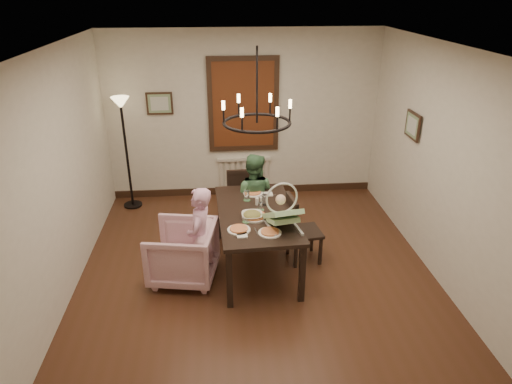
{
  "coord_description": "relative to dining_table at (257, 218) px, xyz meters",
  "views": [
    {
      "loc": [
        -0.44,
        -4.89,
        3.41
      ],
      "look_at": [
        0.01,
        0.23,
        1.05
      ],
      "focal_mm": 32.0,
      "sensor_mm": 36.0,
      "label": 1
    }
  ],
  "objects": [
    {
      "name": "room_shell",
      "position": [
        -0.02,
        0.19,
        0.69
      ],
      "size": [
        4.51,
        5.0,
        2.81
      ],
      "color": "#472718",
      "rests_on": "ground"
    },
    {
      "name": "dining_table",
      "position": [
        0.0,
        0.0,
        0.0
      ],
      "size": [
        1.03,
        1.74,
        0.8
      ],
      "rotation": [
        0.0,
        0.0,
        0.04
      ],
      "color": "black",
      "rests_on": "room_shell"
    },
    {
      "name": "chair_far",
      "position": [
        -0.14,
        1.0,
        -0.26
      ],
      "size": [
        0.41,
        0.41,
        0.9
      ],
      "primitive_type": null,
      "rotation": [
        0.0,
        0.0,
        0.04
      ],
      "color": "black",
      "rests_on": "room_shell"
    },
    {
      "name": "chair_right",
      "position": [
        0.64,
        0.11,
        -0.24
      ],
      "size": [
        0.47,
        0.47,
        0.95
      ],
      "primitive_type": null,
      "rotation": [
        0.0,
        0.0,
        1.71
      ],
      "color": "black",
      "rests_on": "room_shell"
    },
    {
      "name": "armchair",
      "position": [
        -0.94,
        -0.18,
        -0.35
      ],
      "size": [
        0.93,
        0.91,
        0.73
      ],
      "primitive_type": "imported",
      "rotation": [
        0.0,
        0.0,
        -1.75
      ],
      "color": "#E1ACC4",
      "rests_on": "room_shell"
    },
    {
      "name": "elderly_woman",
      "position": [
        -0.71,
        -0.34,
        -0.17
      ],
      "size": [
        0.34,
        0.44,
        1.07
      ],
      "primitive_type": "imported",
      "rotation": [
        0.0,
        0.0,
        -1.79
      ],
      "color": "#D898BA",
      "rests_on": "room_shell"
    },
    {
      "name": "seated_man",
      "position": [
        0.01,
        0.74,
        -0.17
      ],
      "size": [
        0.62,
        0.54,
        1.08
      ],
      "primitive_type": "imported",
      "rotation": [
        0.0,
        0.0,
        2.87
      ],
      "color": "#416E47",
      "rests_on": "room_shell"
    },
    {
      "name": "baby_bouncer",
      "position": [
        0.26,
        -0.39,
        0.27
      ],
      "size": [
        0.51,
        0.64,
        0.37
      ],
      "primitive_type": null,
      "rotation": [
        0.0,
        0.0,
        0.2
      ],
      "color": "#A3D392",
      "rests_on": "dining_table"
    },
    {
      "name": "salad_bowl",
      "position": [
        -0.07,
        -0.16,
        0.12
      ],
      "size": [
        0.31,
        0.31,
        0.08
      ],
      "primitive_type": "imported",
      "color": "white",
      "rests_on": "dining_table"
    },
    {
      "name": "pizza_platter",
      "position": [
        -0.04,
        -0.15,
        0.11
      ],
      "size": [
        0.31,
        0.31,
        0.04
      ],
      "primitive_type": "cylinder",
      "color": "tan",
      "rests_on": "dining_table"
    },
    {
      "name": "drinking_glass",
      "position": [
        0.05,
        -0.01,
        0.15
      ],
      "size": [
        0.06,
        0.06,
        0.12
      ],
      "primitive_type": "cylinder",
      "color": "silver",
      "rests_on": "dining_table"
    },
    {
      "name": "window_blinds",
      "position": [
        -0.02,
        2.28,
        0.89
      ],
      "size": [
        1.0,
        0.03,
        1.4
      ],
      "primitive_type": "cube",
      "color": "#562411",
      "rests_on": "room_shell"
    },
    {
      "name": "radiator",
      "position": [
        -0.02,
        2.3,
        -0.36
      ],
      "size": [
        0.92,
        0.12,
        0.62
      ],
      "primitive_type": null,
      "color": "silver",
      "rests_on": "room_shell"
    },
    {
      "name": "picture_back",
      "position": [
        -1.37,
        2.29,
        0.94
      ],
      "size": [
        0.42,
        0.03,
        0.36
      ],
      "primitive_type": "cube",
      "color": "black",
      "rests_on": "room_shell"
    },
    {
      "name": "picture_right",
      "position": [
        2.19,
        0.72,
        0.94
      ],
      "size": [
        0.03,
        0.42,
        0.36
      ],
      "primitive_type": "cube",
      "rotation": [
        0.0,
        0.0,
        1.57
      ],
      "color": "black",
      "rests_on": "room_shell"
    },
    {
      "name": "floor_lamp",
      "position": [
        -1.92,
        1.97,
        0.19
      ],
      "size": [
        0.3,
        0.3,
        1.8
      ],
      "primitive_type": null,
      "color": "black",
      "rests_on": "room_shell"
    },
    {
      "name": "chandelier",
      "position": [
        -0.0,
        0.0,
        1.24
      ],
      "size": [
        0.8,
        0.8,
        0.04
      ],
      "primitive_type": "torus",
      "color": "black",
      "rests_on": "room_shell"
    }
  ]
}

